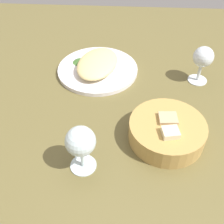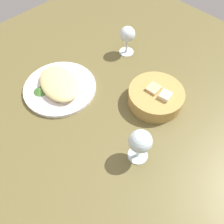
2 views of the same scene
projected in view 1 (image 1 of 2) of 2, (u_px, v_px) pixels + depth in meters
ground_plane at (139, 105)px, 84.04cm from camera, size 140.00×140.00×2.00cm
plate at (98, 70)px, 94.49cm from camera, size 27.38×27.38×1.40cm
omelette at (97, 63)px, 92.70cm from camera, size 22.03×17.15×3.76cm
lettuce_garnish at (80, 60)px, 95.94cm from camera, size 5.17×5.17×1.69cm
bread_basket at (167, 131)px, 71.01cm from camera, size 19.82×19.82×7.09cm
wine_glass_near at (81, 143)px, 60.79cm from camera, size 7.04×7.04×12.75cm
wine_glass_far at (203, 59)px, 85.40cm from camera, size 6.46×6.46×12.42cm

